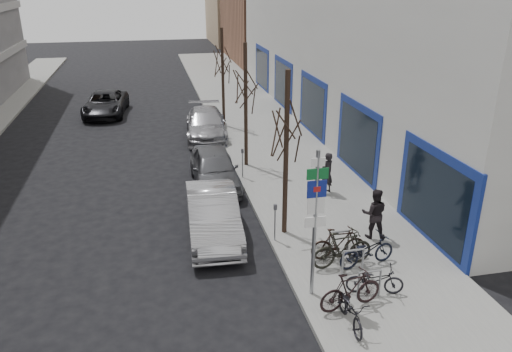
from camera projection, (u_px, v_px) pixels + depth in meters
name	position (u px, v px, depth m)	size (l,w,h in m)	color
ground	(223.00, 309.00, 12.93)	(120.00, 120.00, 0.00)	black
sidewalk_east	(287.00, 163.00, 22.85)	(5.00, 70.00, 0.15)	slate
commercial_building	(469.00, 32.00, 28.92)	(20.00, 32.00, 10.00)	#B7B7B2
brick_building_far	(289.00, 19.00, 50.26)	(12.00, 14.00, 8.00)	brown
tan_building_far	(261.00, 6.00, 63.77)	(13.00, 12.00, 9.00)	#937A5B
highway_sign_pole	(315.00, 216.00, 12.48)	(0.55, 0.10, 4.20)	gray
bike_rack	(353.00, 259.00, 13.98)	(0.66, 2.26, 0.83)	gray
tree_near	(287.00, 116.00, 15.08)	(1.80, 1.80, 5.50)	black
tree_mid	(246.00, 77.00, 20.98)	(1.80, 1.80, 5.50)	black
tree_far	(222.00, 54.00, 26.87)	(1.80, 1.80, 5.50)	black
meter_front	(275.00, 219.00, 15.73)	(0.10, 0.08, 1.27)	gray
meter_mid	(242.00, 160.00, 20.72)	(0.10, 0.08, 1.27)	gray
meter_back	(223.00, 125.00, 25.71)	(0.10, 0.08, 1.27)	gray
bike_near_left	(351.00, 308.00, 11.97)	(0.48, 1.59, 0.97)	black
bike_near_right	(351.00, 290.00, 12.57)	(0.53, 1.77, 1.08)	black
bike_mid_curb	(367.00, 248.00, 14.44)	(0.55, 1.81, 1.11)	black
bike_mid_inner	(342.00, 248.00, 14.40)	(0.57, 1.90, 1.15)	black
bike_far_curb	(375.00, 278.00, 13.19)	(0.46, 1.53, 0.93)	black
bike_far_inner	(338.00, 243.00, 14.81)	(0.50, 1.69, 1.03)	black
parked_car_front	(213.00, 215.00, 16.33)	(1.61, 4.63, 1.52)	#AEAEB3
parked_car_mid	(214.00, 168.00, 20.29)	(1.79, 4.46, 1.52)	#545459
parked_car_back	(206.00, 124.00, 26.47)	(2.07, 5.09, 1.48)	#9A999E
lane_car	(106.00, 103.00, 30.84)	(2.34, 5.08, 1.41)	black
pedestrian_near	(327.00, 173.00, 19.24)	(0.60, 0.39, 1.64)	black
pedestrian_far	(374.00, 213.00, 15.92)	(0.63, 0.42, 1.70)	black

